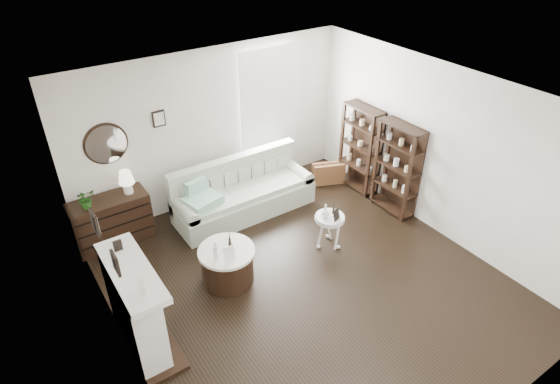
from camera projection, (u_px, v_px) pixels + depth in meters
room at (250, 106)px, 8.06m from camera, size 5.50×5.50×5.50m
fireplace at (136, 310)px, 5.53m from camera, size 0.50×1.40×1.84m
shelf_unit_far at (360, 148)px, 8.44m from camera, size 0.30×0.80×1.60m
shelf_unit_near at (397, 169)px, 7.81m from camera, size 0.30×0.80×1.60m
sofa at (242, 195)px, 8.05m from camera, size 2.42×0.84×0.94m
quilt at (203, 201)px, 7.46m from camera, size 0.64×0.56×0.14m
suitcase at (328, 173)px, 8.88m from camera, size 0.64×0.41×0.40m
dresser at (112, 220)px, 7.28m from camera, size 1.17×0.50×0.78m
table_lamp at (127, 182)px, 7.13m from camera, size 0.25×0.25×0.38m
potted_plant at (86, 199)px, 6.82m from camera, size 0.32×0.30×0.29m
drum_table at (228, 265)px, 6.58m from camera, size 0.80×0.80×0.55m
pedestal_table at (330, 219)px, 7.12m from camera, size 0.46×0.46×0.55m
eiffel_drum at (230, 240)px, 6.46m from camera, size 0.15×0.15×0.21m
bottle_drum at (216, 251)px, 6.20m from camera, size 0.06×0.06×0.28m
card_frame_drum at (229, 253)px, 6.21m from camera, size 0.15×0.06×0.20m
eiffel_ped at (334, 208)px, 7.11m from camera, size 0.13×0.13×0.19m
flask_ped at (325, 211)px, 7.01m from camera, size 0.13×0.13×0.23m
card_frame_ped at (336, 215)px, 6.97m from camera, size 0.15×0.09×0.18m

